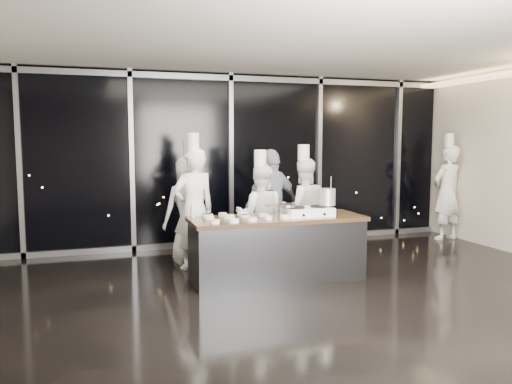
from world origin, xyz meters
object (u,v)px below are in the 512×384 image
chef_left (190,208)px  chef_center (260,215)px  stove (308,212)px  chef_right (303,209)px  frying_pan (286,205)px  stock_pot (327,197)px  chef_far_left (194,208)px  chef_side (447,192)px  guest (272,205)px  demo_counter (277,248)px

chef_left → chef_center: chef_left is taller
stove → chef_right: bearing=68.9°
frying_pan → stock_pot: size_ratio=1.88×
chef_far_left → chef_side: size_ratio=0.99×
stove → chef_right: (0.39, 1.07, -0.12)m
chef_far_left → chef_right: (1.82, 0.03, -0.10)m
stove → chef_far_left: 1.77m
chef_far_left → chef_side: (5.20, 0.70, 0.01)m
chef_right → guest: bearing=-0.9°
demo_counter → stock_pot: bearing=-3.6°
chef_center → guest: 0.37m
stove → frying_pan: (-0.32, 0.01, 0.10)m
stove → frying_pan: size_ratio=1.53×
frying_pan → stock_pot: (0.63, 0.00, 0.10)m
chef_center → chef_right: (0.80, 0.16, 0.04)m
stove → chef_side: bearing=23.8°
demo_counter → stock_pot: (0.74, -0.05, 0.71)m
chef_far_left → chef_center: (1.02, -0.13, -0.13)m
stove → chef_center: (-0.41, 0.91, -0.16)m
stove → chef_far_left: (-1.43, 1.04, -0.02)m
demo_counter → stock_pot: 1.03m
frying_pan → stock_pot: 0.64m
frying_pan → chef_left: bearing=126.1°
chef_center → chef_right: chef_right is taller
demo_counter → chef_right: bearing=50.7°
demo_counter → guest: bearing=74.2°
frying_pan → guest: bearing=79.2°
frying_pan → chef_right: 1.29m
stock_pot → chef_center: (-0.72, 0.89, -0.35)m
chef_far_left → chef_left: 0.42m
frying_pan → guest: size_ratio=0.24×
stock_pot → chef_right: bearing=85.6°
guest → chef_right: bearing=151.5°
demo_counter → frying_pan: (0.11, -0.05, 0.61)m
chef_left → guest: 1.33m
demo_counter → chef_center: (0.03, 0.85, 0.36)m
demo_counter → frying_pan: size_ratio=5.50×
frying_pan → guest: (0.19, 1.12, -0.15)m
demo_counter → chef_far_left: (-1.00, 0.98, 0.49)m
demo_counter → chef_side: (4.20, 1.68, 0.50)m
chef_right → frying_pan: bearing=62.6°
chef_far_left → chef_right: 1.82m
frying_pan → chef_side: (4.09, 1.73, -0.11)m
chef_far_left → chef_side: 5.24m
chef_side → stove: bearing=12.9°
guest → chef_right: size_ratio=0.96×
stock_pot → frying_pan: bearing=-179.7°
chef_left → stove: bearing=122.7°
chef_left → guest: (1.29, -0.32, 0.03)m
chef_far_left → guest: (1.30, 0.10, -0.03)m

